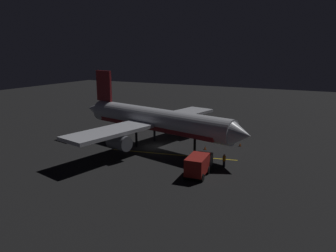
# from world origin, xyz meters

# --- Properties ---
(ground_plane) EXTENTS (180.00, 180.00, 0.20)m
(ground_plane) POSITION_xyz_m (0.00, 0.00, -0.10)
(ground_plane) COLOR black
(apron_guide_stripe) EXTENTS (3.73, 18.10, 0.01)m
(apron_guide_stripe) POSITION_xyz_m (2.54, 4.00, 0.00)
(apron_guide_stripe) COLOR gold
(apron_guide_stripe) RESTS_ON ground_plane
(airliner) EXTENTS (29.91, 32.26, 11.29)m
(airliner) POSITION_xyz_m (-0.13, -0.56, 4.09)
(airliner) COLOR silver
(airliner) RESTS_ON ground_plane
(baggage_truck) EXTENTS (5.73, 2.60, 2.47)m
(baggage_truck) POSITION_xyz_m (8.00, 10.17, 1.26)
(baggage_truck) COLOR maroon
(baggage_truck) RESTS_ON ground_plane
(catering_truck) EXTENTS (6.22, 4.14, 2.17)m
(catering_truck) POSITION_xyz_m (-10.61, 1.47, 1.15)
(catering_truck) COLOR maroon
(catering_truck) RESTS_ON ground_plane
(ground_crew_worker) EXTENTS (0.40, 0.40, 1.74)m
(ground_crew_worker) POSITION_xyz_m (4.18, 12.15, 0.89)
(ground_crew_worker) COLOR black
(ground_crew_worker) RESTS_ON ground_plane
(traffic_cone_near_left) EXTENTS (0.50, 0.50, 0.55)m
(traffic_cone_near_left) POSITION_xyz_m (-1.90, 7.34, 0.25)
(traffic_cone_near_left) COLOR #EA590F
(traffic_cone_near_left) RESTS_ON ground_plane
(traffic_cone_near_right) EXTENTS (0.50, 0.50, 0.55)m
(traffic_cone_near_right) POSITION_xyz_m (-6.09, 11.60, 0.25)
(traffic_cone_near_right) COLOR #EA590F
(traffic_cone_near_right) RESTS_ON ground_plane
(traffic_cone_under_wing) EXTENTS (0.50, 0.50, 0.55)m
(traffic_cone_under_wing) POSITION_xyz_m (2.35, 8.80, 0.25)
(traffic_cone_under_wing) COLOR #EA590F
(traffic_cone_under_wing) RESTS_ON ground_plane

